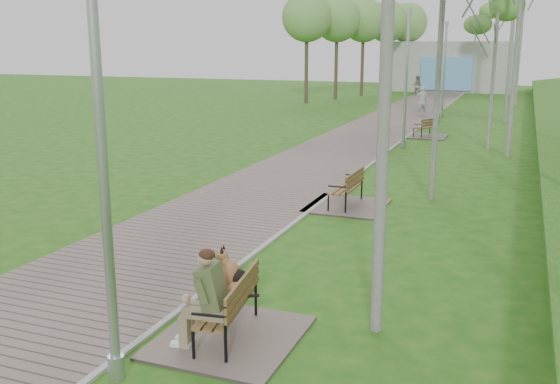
# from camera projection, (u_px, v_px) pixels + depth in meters

# --- Properties ---
(walkway) EXTENTS (3.50, 67.00, 0.04)m
(walkway) POSITION_uv_depth(u_px,v_px,m) (358.00, 139.00, 25.53)
(walkway) COLOR #72645C
(walkway) RESTS_ON ground
(kerb) EXTENTS (0.10, 67.00, 0.05)m
(kerb) POSITION_uv_depth(u_px,v_px,m) (401.00, 141.00, 24.91)
(kerb) COLOR #999993
(kerb) RESTS_ON ground
(building_north) EXTENTS (10.00, 5.20, 4.00)m
(building_north) POSITION_uv_depth(u_px,v_px,m) (450.00, 66.00, 51.71)
(building_north) COLOR #9E9E99
(building_north) RESTS_ON ground
(bench_main) EXTENTS (1.78, 1.98, 1.56)m
(bench_main) POSITION_uv_depth(u_px,v_px,m) (221.00, 308.00, 8.18)
(bench_main) COLOR #72645C
(bench_main) RESTS_ON ground
(bench_second) EXTENTS (1.78, 1.98, 1.10)m
(bench_second) POSITION_uv_depth(u_px,v_px,m) (346.00, 198.00, 14.98)
(bench_second) COLOR #72645C
(bench_second) RESTS_ON ground
(bench_third) EXTENTS (1.61, 1.79, 0.99)m
(bench_third) POSITION_uv_depth(u_px,v_px,m) (426.00, 133.00, 26.21)
(bench_third) COLOR #72645C
(bench_third) RESTS_ON ground
(lamp_post_near) EXTENTS (0.20, 0.20, 5.05)m
(lamp_post_near) POSITION_uv_depth(u_px,v_px,m) (104.00, 182.00, 6.76)
(lamp_post_near) COLOR #A1A3A9
(lamp_post_near) RESTS_ON ground
(lamp_post_second) EXTENTS (0.20, 0.20, 5.08)m
(lamp_post_second) POSITION_uv_depth(u_px,v_px,m) (406.00, 84.00, 23.01)
(lamp_post_second) COLOR #A1A3A9
(lamp_post_second) RESTS_ON ground
(lamp_post_third) EXTENTS (0.19, 0.19, 4.94)m
(lamp_post_third) POSITION_uv_depth(u_px,v_px,m) (444.00, 73.00, 32.72)
(lamp_post_third) COLOR #A1A3A9
(lamp_post_third) RESTS_ON ground
(lamp_post_far) EXTENTS (0.21, 0.21, 5.42)m
(lamp_post_far) POSITION_uv_depth(u_px,v_px,m) (474.00, 60.00, 50.16)
(lamp_post_far) COLOR #A1A3A9
(lamp_post_far) RESTS_ON ground
(pedestrian_near) EXTENTS (0.68, 0.57, 1.60)m
(pedestrian_near) POSITION_uv_depth(u_px,v_px,m) (422.00, 101.00, 33.78)
(pedestrian_near) COLOR silver
(pedestrian_near) RESTS_ON ground
(pedestrian_far) EXTENTS (0.86, 0.74, 1.54)m
(pedestrian_far) POSITION_uv_depth(u_px,v_px,m) (417.00, 86.00, 46.31)
(pedestrian_far) COLOR gray
(pedestrian_far) RESTS_ON ground
(birch_mid_c) EXTENTS (2.25, 2.25, 6.44)m
(birch_mid_c) POSITION_uv_depth(u_px,v_px,m) (498.00, 8.00, 22.01)
(birch_mid_c) COLOR silver
(birch_mid_c) RESTS_ON ground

